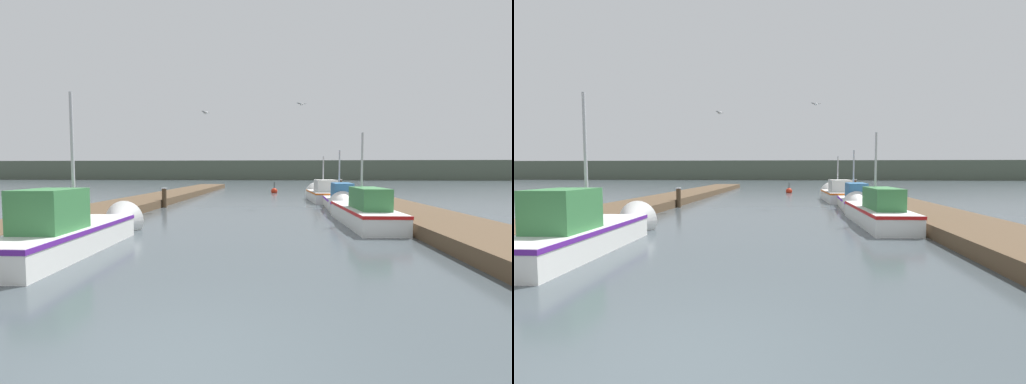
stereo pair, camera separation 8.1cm
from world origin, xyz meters
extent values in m
plane|color=#424C51|center=(0.00, 0.00, 0.00)|extent=(200.00, 200.00, 0.00)
cube|color=brown|center=(-6.50, 16.00, 0.20)|extent=(2.76, 40.00, 0.41)
cube|color=brown|center=(6.50, 16.00, 0.20)|extent=(2.76, 40.00, 0.41)
cube|color=#4C5647|center=(0.00, 74.58, 2.01)|extent=(120.00, 16.00, 4.02)
cube|color=silver|center=(-3.94, 4.67, 0.32)|extent=(1.51, 4.69, 0.64)
cube|color=#561E8E|center=(-3.94, 4.67, 0.58)|extent=(1.54, 4.73, 0.10)
cone|color=silver|center=(-4.02, 7.46, 0.32)|extent=(1.33, 0.96, 1.30)
cube|color=#387A42|center=(-3.92, 4.09, 1.10)|extent=(1.11, 1.40, 0.93)
cylinder|color=#B2B2B7|center=(-3.95, 5.02, 2.26)|extent=(0.08, 0.08, 3.25)
cube|color=silver|center=(4.20, 9.50, 0.33)|extent=(1.60, 5.03, 0.66)
cube|color=red|center=(4.20, 9.50, 0.60)|extent=(1.64, 5.06, 0.10)
cone|color=silver|center=(4.11, 12.53, 0.33)|extent=(1.41, 1.13, 1.37)
cube|color=#387A42|center=(4.22, 8.88, 1.02)|extent=(1.00, 2.08, 0.73)
cylinder|color=#B2B2B7|center=(4.19, 9.87, 2.02)|extent=(0.08, 0.08, 2.72)
cube|color=silver|center=(4.25, 14.70, 0.27)|extent=(1.57, 5.19, 0.54)
cube|color=#6E11CC|center=(4.25, 14.70, 0.48)|extent=(1.60, 5.22, 0.10)
cone|color=silver|center=(4.39, 17.78, 0.27)|extent=(1.32, 1.10, 1.28)
cube|color=#2D6699|center=(4.23, 14.06, 0.95)|extent=(0.97, 1.98, 0.82)
cylinder|color=#B2B2B7|center=(4.27, 15.08, 1.78)|extent=(0.08, 0.08, 2.49)
cube|color=silver|center=(3.98, 18.91, 0.33)|extent=(1.87, 4.31, 0.66)
cube|color=#D35B17|center=(3.98, 18.91, 0.60)|extent=(1.91, 4.34, 0.10)
cone|color=silver|center=(3.85, 21.52, 0.33)|extent=(1.63, 1.06, 1.59)
cube|color=silver|center=(4.00, 18.39, 1.03)|extent=(1.30, 1.64, 0.74)
cylinder|color=#B2B2B7|center=(3.96, 19.23, 1.77)|extent=(0.08, 0.08, 2.22)
cylinder|color=#473523|center=(-5.02, 14.79, 0.50)|extent=(0.24, 0.24, 1.01)
cylinder|color=silver|center=(-5.02, 14.79, 1.03)|extent=(0.28, 0.28, 0.04)
cylinder|color=#473523|center=(5.06, 19.35, 0.68)|extent=(0.25, 0.25, 1.36)
cylinder|color=silver|center=(5.06, 19.35, 1.38)|extent=(0.29, 0.29, 0.04)
sphere|color=red|center=(0.70, 26.99, 0.15)|extent=(0.56, 0.56, 0.56)
cylinder|color=black|center=(0.70, 26.99, 0.68)|extent=(0.06, 0.06, 0.50)
ellipsoid|color=white|center=(-2.59, 14.15, 4.88)|extent=(0.31, 0.24, 0.12)
cube|color=gray|center=(-2.53, 14.27, 4.90)|extent=(0.22, 0.30, 0.07)
cube|color=gray|center=(-2.64, 14.02, 4.90)|extent=(0.22, 0.30, 0.07)
ellipsoid|color=white|center=(2.33, 15.98, 5.59)|extent=(0.26, 0.31, 0.12)
cube|color=gray|center=(2.21, 15.91, 5.61)|extent=(0.30, 0.24, 0.07)
cube|color=gray|center=(2.45, 16.04, 5.61)|extent=(0.30, 0.24, 0.07)
camera|label=1|loc=(1.12, -3.08, 1.98)|focal=24.00mm
camera|label=2|loc=(1.20, -3.07, 1.98)|focal=24.00mm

